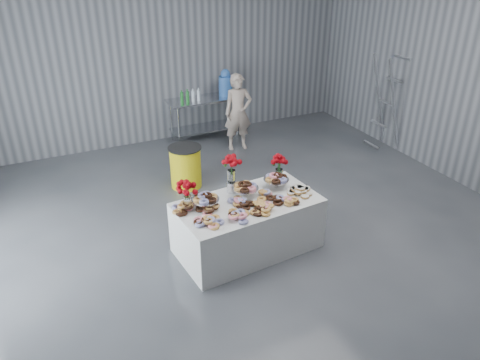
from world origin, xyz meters
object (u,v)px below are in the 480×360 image
Objects in this scene: trash_barrel at (186,167)px; stepladder at (386,102)px; prep_table at (204,111)px; person at (238,112)px; water_jug at (225,84)px; display_table at (248,225)px.

trash_barrel is 0.38× the size of stepladder.
prep_table is at bearing 147.16° from stepladder.
prep_table is 2.15m from trash_barrel.
prep_table is 0.88m from person.
water_jug is 3.26m from stepladder.
prep_table is 0.98× the size of person.
display_table is 2.12m from trash_barrel.
stepladder is at bearing 26.26° from display_table.
trash_barrel is (-0.15, 2.12, -0.01)m from display_table.
trash_barrel is (-1.57, -1.85, -0.78)m from water_jug.
person is at bearing 154.71° from stepladder.
water_jug is at bearing 142.39° from stepladder.
display_table is 2.60× the size of trash_barrel.
display_table is 4.28m from water_jug.
display_table reaches higher than trash_barrel.
prep_table is at bearing 129.92° from person.
stepladder is at bearing -32.84° from prep_table.
water_jug is 2.55m from trash_barrel.
water_jug is (0.50, -0.00, 0.53)m from prep_table.
stepladder is (3.08, -1.99, 0.35)m from prep_table.
display_table is 1.24× the size of person.
water_jug is at bearing 94.69° from person.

